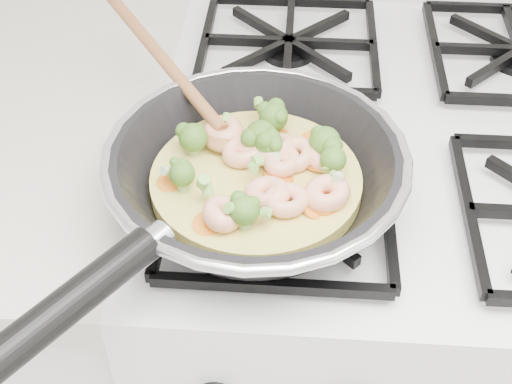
{
  "coord_description": "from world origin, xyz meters",
  "views": [
    {
      "loc": [
        -0.14,
        1.03,
        1.42
      ],
      "look_at": [
        -0.17,
        1.55,
        0.93
      ],
      "focal_mm": 49.98,
      "sensor_mm": 36.0,
      "label": 1
    }
  ],
  "objects": [
    {
      "name": "stove",
      "position": [
        0.0,
        1.7,
        0.46
      ],
      "size": [
        0.6,
        0.6,
        0.92
      ],
      "color": "white",
      "rests_on": "ground"
    },
    {
      "name": "skillet",
      "position": [
        -0.17,
        1.55,
        0.96
      ],
      "size": [
        0.35,
        0.52,
        0.09
      ],
      "rotation": [
        0.0,
        0.0,
        0.01
      ],
      "color": "black",
      "rests_on": "stove"
    }
  ]
}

